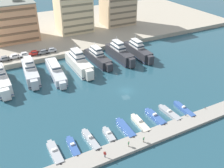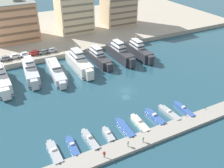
{
  "view_description": "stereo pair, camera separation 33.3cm",
  "coord_description": "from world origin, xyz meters",
  "views": [
    {
      "loc": [
        -35.55,
        -58.34,
        42.9
      ],
      "look_at": [
        -3.98,
        2.23,
        2.5
      ],
      "focal_mm": 40.0,
      "sensor_mm": 36.0,
      "label": 1
    },
    {
      "loc": [
        -35.26,
        -58.49,
        42.9
      ],
      "look_at": [
        -3.98,
        2.23,
        2.5
      ],
      "focal_mm": 40.0,
      "sensor_mm": 36.0,
      "label": 2
    }
  ],
  "objects": [
    {
      "name": "pedestrian_mid_deck",
      "position": [
        -12.44,
        -22.32,
        1.74
      ],
      "size": [
        0.45,
        0.49,
        1.6
      ],
      "color": "#7A6B56",
      "rests_on": "pier_dock"
    },
    {
      "name": "pedestrian_far_side",
      "position": [
        -8.53,
        -22.73,
        1.75
      ],
      "size": [
        0.53,
        0.43,
        1.62
      ],
      "color": "#7A6B56",
      "rests_on": "pier_dock"
    },
    {
      "name": "pedestrian_near_edge",
      "position": [
        -18.77,
        -22.75,
        1.83
      ],
      "size": [
        0.48,
        0.56,
        1.76
      ],
      "color": "#4C515B",
      "rests_on": "pier_dock"
    },
    {
      "name": "bollard_west_mid",
      "position": [
        0.22,
        -19.63,
        1.11
      ],
      "size": [
        0.2,
        0.2,
        0.61
      ],
      "color": "#2D2D33",
      "rests_on": "pier_dock"
    },
    {
      "name": "quay_promenade",
      "position": [
        0.0,
        68.46,
        0.95
      ],
      "size": [
        180.0,
        70.0,
        1.91
      ],
      "primitive_type": "cube",
      "color": "#ADA38E",
      "rests_on": "ground"
    },
    {
      "name": "motorboat_blue_left",
      "position": [
        -23.89,
        -16.13,
        0.44
      ],
      "size": [
        1.89,
        7.32,
        1.25
      ],
      "color": "#33569E",
      "rests_on": "ground"
    },
    {
      "name": "motorboat_grey_mid_left",
      "position": [
        -19.34,
        -16.12,
        0.56
      ],
      "size": [
        1.98,
        8.43,
        1.64
      ],
      "color": "#9EA3A8",
      "rests_on": "ground"
    },
    {
      "name": "motorboat_blue_center",
      "position": [
        -9.73,
        -16.24,
        0.5
      ],
      "size": [
        2.03,
        8.41,
        0.99
      ],
      "color": "#33569E",
      "rests_on": "ground"
    },
    {
      "name": "yacht_ivory_center_left",
      "position": [
        -7.87,
        21.36,
        2.68
      ],
      "size": [
        5.05,
        20.31,
        8.96
      ],
      "color": "silver",
      "rests_on": "ground"
    },
    {
      "name": "yacht_charcoal_mid_right",
      "position": [
        17.91,
        21.2,
        2.52
      ],
      "size": [
        4.18,
        19.17,
        8.49
      ],
      "color": "#333338",
      "rests_on": "ground"
    },
    {
      "name": "yacht_silver_mid_left",
      "position": [
        -16.99,
        20.75,
        1.75
      ],
      "size": [
        5.24,
        21.93,
        6.17
      ],
      "color": "silver",
      "rests_on": "ground"
    },
    {
      "name": "yacht_charcoal_center",
      "position": [
        0.79,
        23.33,
        2.23
      ],
      "size": [
        5.09,
        18.6,
        7.92
      ],
      "color": "#333338",
      "rests_on": "ground"
    },
    {
      "name": "yacht_white_far_left",
      "position": [
        -35.21,
        22.24,
        2.61
      ],
      "size": [
        5.39,
        21.43,
        8.71
      ],
      "color": "white",
      "rests_on": "ground"
    },
    {
      "name": "car_grey_center",
      "position": [
        -17.14,
        37.39,
        2.89
      ],
      "size": [
        4.15,
        2.01,
        1.8
      ],
      "color": "slate",
      "rests_on": "quay_promenade"
    },
    {
      "name": "apartment_block_left",
      "position": [
        4.23,
        58.5,
        13.11
      ],
      "size": [
        16.48,
        12.96,
        24.27
      ],
      "color": "beige",
      "rests_on": "quay_promenade"
    },
    {
      "name": "motorboat_cream_center_right",
      "position": [
        -5.24,
        -16.33,
        0.48
      ],
      "size": [
        2.03,
        8.13,
        1.44
      ],
      "color": "beige",
      "rests_on": "ground"
    },
    {
      "name": "motorboat_grey_right",
      "position": [
        4.53,
        -16.36,
        0.47
      ],
      "size": [
        2.35,
        8.43,
        1.32
      ],
      "color": "#9EA3A8",
      "rests_on": "ground"
    },
    {
      "name": "bollard_west",
      "position": [
        -6.89,
        -19.63,
        1.11
      ],
      "size": [
        0.2,
        0.2,
        0.61
      ],
      "color": "#2D2D33",
      "rests_on": "pier_dock"
    },
    {
      "name": "motorboat_blue_mid_right",
      "position": [
        -0.21,
        -16.02,
        0.52
      ],
      "size": [
        2.11,
        8.22,
        1.5
      ],
      "color": "#33569E",
      "rests_on": "ground"
    },
    {
      "name": "motorboat_grey_center_left",
      "position": [
        -14.64,
        -16.48,
        0.53
      ],
      "size": [
        1.89,
        5.9,
        1.38
      ],
      "color": "#9EA3A8",
      "rests_on": "ground"
    },
    {
      "name": "car_grey_far_left",
      "position": [
        -31.99,
        37.67,
        2.89
      ],
      "size": [
        4.22,
        2.17,
        1.8
      ],
      "color": "slate",
      "rests_on": "quay_promenade"
    },
    {
      "name": "apartment_block_far_left",
      "position": [
        -23.71,
        59.55,
        10.45
      ],
      "size": [
        19.44,
        14.24,
        18.97
      ],
      "color": "tan",
      "rests_on": "quay_promenade"
    },
    {
      "name": "ground_plane",
      "position": [
        0.0,
        0.0,
        0.0
      ],
      "size": [
        400.0,
        400.0,
        0.0
      ],
      "primitive_type": "plane",
      "color": "#234C5B"
    },
    {
      "name": "apartment_block_mid_left",
      "position": [
        28.99,
        58.85,
        14.45
      ],
      "size": [
        16.69,
        12.64,
        26.94
      ],
      "color": "#C6AD89",
      "rests_on": "quay_promenade"
    },
    {
      "name": "car_white_left",
      "position": [
        -28.31,
        38.1,
        2.89
      ],
      "size": [
        4.23,
        2.21,
        1.8
      ],
      "color": "white",
      "rests_on": "quay_promenade"
    },
    {
      "name": "car_silver_center_right",
      "position": [
        -13.63,
        37.55,
        2.89
      ],
      "size": [
        4.16,
        2.05,
        1.8
      ],
      "color": "#B7BCC1",
      "rests_on": "quay_promenade"
    },
    {
      "name": "car_red_center_left",
      "position": [
        -20.67,
        37.83,
        2.89
      ],
      "size": [
        4.14,
        1.99,
        1.8
      ],
      "color": "red",
      "rests_on": "quay_promenade"
    },
    {
      "name": "motorboat_blue_far_right",
      "position": [
        9.21,
        -16.97,
        0.51
      ],
      "size": [
        1.83,
        8.49,
        1.42
      ],
      "color": "#33569E",
      "rests_on": "ground"
    },
    {
      "name": "bollard_east_mid",
      "position": [
        7.34,
        -19.63,
        1.11
      ],
      "size": [
        0.2,
        0.2,
        0.61
      ],
      "color": "#2D2D33",
      "rests_on": "pier_dock"
    },
    {
      "name": "car_white_mid_left",
      "position": [
        -24.54,
        38.05,
        2.89
      ],
      "size": [
        4.12,
        1.97,
        1.8
      ],
      "color": "white",
      "rests_on": "quay_promenade"
    },
    {
      "name": "yacht_charcoal_center_right",
      "position": [
        9.75,
        22.13,
        2.73
      ],
      "size": [
        4.58,
        19.32,
        9.09
      ],
      "color": "#333338",
      "rests_on": "ground"
    },
    {
      "name": "pier_dock",
      "position": [
        0.0,
        -21.75,
        0.39
      ],
      "size": [
        120.0,
        4.75,
        0.79
      ],
      "primitive_type": "cube",
      "color": "#9E998E",
      "rests_on": "ground"
    },
    {
      "name": "yacht_silver_left",
      "position": [
        -25.15,
        23.46,
        2.45
      ],
      "size": [
        5.46,
        20.03,
        8.35
      ],
      "color": "silver",
      "rests_on": "ground"
    },
    {
      "name": "motorboat_grey_far_left",
      "position": [
        -28.22,
        -16.1,
        0.52
      ],
      "size": [
        2.19,
        8.43,
        1.43
      ],
      "color": "#9EA3A8",
      "rests_on": "ground"
    },
    {
      "name": "bollard_east",
      "position": [
        14.45,
        -19.63,
        1.11
      ],
      "size": [
        0.2,
        0.2,
        0.61
      ],
      "color": "#2D2D33",
      "rests_on": "pier_dock"
    }
  ]
}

